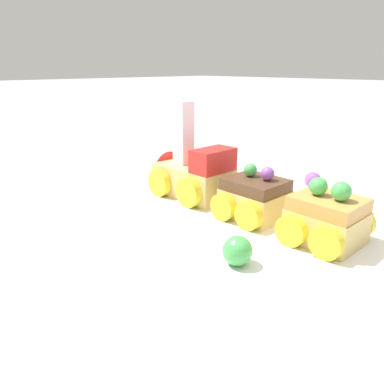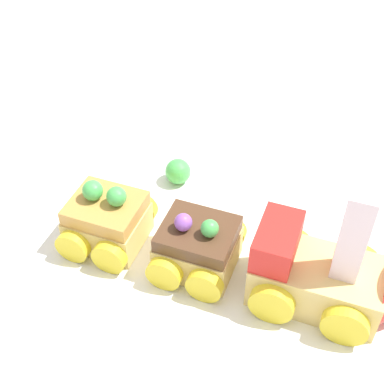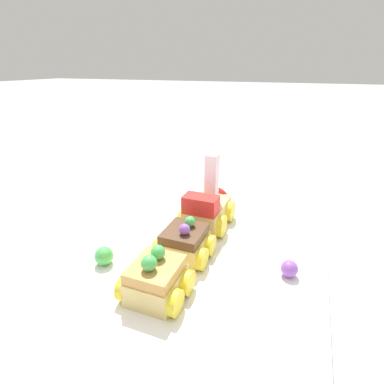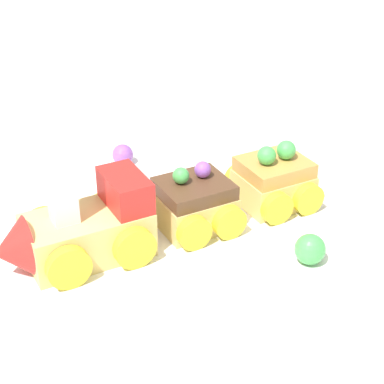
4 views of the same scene
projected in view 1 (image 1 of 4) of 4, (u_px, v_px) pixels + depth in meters
name	position (u px, v px, depth m)	size (l,w,h in m)	color
ground_plane	(213.00, 226.00, 0.44)	(10.00, 10.00, 0.00)	#B2B2B7
display_board	(214.00, 221.00, 0.44)	(0.78, 0.46, 0.01)	white
cake_train_locomotive	(189.00, 173.00, 0.51)	(0.13, 0.08, 0.12)	#E5C675
cake_car_chocolate	(255.00, 199.00, 0.43)	(0.07, 0.08, 0.06)	#E5C675
cake_car_caramel	(327.00, 220.00, 0.37)	(0.07, 0.08, 0.07)	#E5C675
gumball_purple	(313.00, 180.00, 0.54)	(0.02, 0.02, 0.02)	#9956C6
gumball_green	(237.00, 251.00, 0.33)	(0.03, 0.03, 0.03)	#4CBC56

